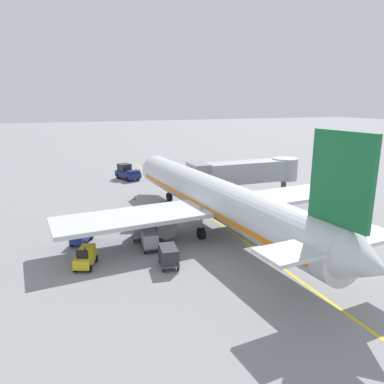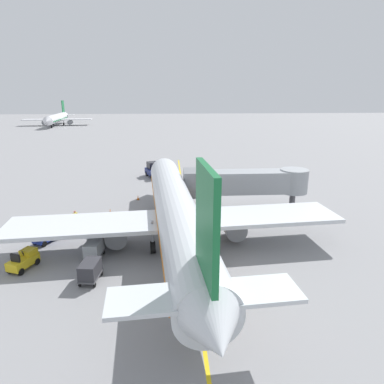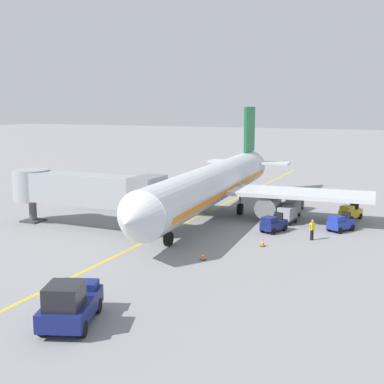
# 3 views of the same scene
# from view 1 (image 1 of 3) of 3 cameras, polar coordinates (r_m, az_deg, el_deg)

# --- Properties ---
(ground_plane) EXTENTS (400.00, 400.00, 0.00)m
(ground_plane) POSITION_cam_1_polar(r_m,az_deg,el_deg) (37.04, 4.78, -5.25)
(ground_plane) COLOR gray
(gate_lead_in_line) EXTENTS (0.24, 80.00, 0.01)m
(gate_lead_in_line) POSITION_cam_1_polar(r_m,az_deg,el_deg) (37.03, 4.78, -5.24)
(gate_lead_in_line) COLOR gold
(gate_lead_in_line) RESTS_ON ground
(parked_airliner) EXTENTS (30.32, 37.35, 10.63)m
(parked_airliner) POSITION_cam_1_polar(r_m,az_deg,el_deg) (34.95, 3.54, -0.94)
(parked_airliner) COLOR silver
(parked_airliner) RESTS_ON ground
(jet_bridge) EXTENTS (15.06, 3.50, 4.98)m
(jet_bridge) POSITION_cam_1_polar(r_m,az_deg,el_deg) (46.72, 8.40, 3.12)
(jet_bridge) COLOR #93999E
(jet_bridge) RESTS_ON ground
(pushback_tractor) EXTENTS (3.62, 4.89, 2.40)m
(pushback_tractor) POSITION_cam_1_polar(r_m,az_deg,el_deg) (59.17, -10.13, 3.03)
(pushback_tractor) COLOR navy
(pushback_tractor) RESTS_ON ground
(baggage_tug_lead) EXTENTS (2.03, 2.76, 1.62)m
(baggage_tug_lead) POSITION_cam_1_polar(r_m,az_deg,el_deg) (29.11, -16.37, -9.85)
(baggage_tug_lead) COLOR gold
(baggage_tug_lead) RESTS_ON ground
(baggage_tug_trailing) EXTENTS (2.22, 2.77, 1.62)m
(baggage_tug_trailing) POSITION_cam_1_polar(r_m,az_deg,el_deg) (33.81, -16.92, -6.48)
(baggage_tug_trailing) COLOR #1E339E
(baggage_tug_trailing) RESTS_ON ground
(baggage_tug_spare) EXTENTS (1.98, 2.76, 1.62)m
(baggage_tug_spare) POSITION_cam_1_polar(r_m,az_deg,el_deg) (36.97, -9.19, -4.25)
(baggage_tug_spare) COLOR navy
(baggage_tug_spare) RESTS_ON ground
(baggage_cart_front) EXTENTS (1.55, 2.96, 1.58)m
(baggage_cart_front) POSITION_cam_1_polar(r_m,az_deg,el_deg) (33.41, -8.32, -5.81)
(baggage_cart_front) COLOR #4C4C51
(baggage_cart_front) RESTS_ON ground
(baggage_cart_second_in_train) EXTENTS (1.55, 2.96, 1.58)m
(baggage_cart_second_in_train) POSITION_cam_1_polar(r_m,az_deg,el_deg) (31.02, -6.65, -7.35)
(baggage_cart_second_in_train) COLOR #4C4C51
(baggage_cart_second_in_train) RESTS_ON ground
(baggage_cart_third_in_train) EXTENTS (1.55, 2.96, 1.58)m
(baggage_cart_third_in_train) POSITION_cam_1_polar(r_m,az_deg,el_deg) (27.89, -3.72, -9.83)
(baggage_cart_third_in_train) COLOR #4C4C51
(baggage_cart_third_in_train) RESTS_ON ground
(ground_crew_wing_walker) EXTENTS (0.43, 0.67, 1.69)m
(ground_crew_wing_walker) POSITION_cam_1_polar(r_m,az_deg,el_deg) (37.61, -14.97, -3.86)
(ground_crew_wing_walker) COLOR #232328
(ground_crew_wing_walker) RESTS_ON ground
(safety_cone_nose_left) EXTENTS (0.36, 0.36, 0.59)m
(safety_cone_nose_left) POSITION_cam_1_polar(r_m,az_deg,el_deg) (41.52, -11.28, -2.91)
(safety_cone_nose_left) COLOR black
(safety_cone_nose_left) RESTS_ON ground
(safety_cone_nose_right) EXTENTS (0.36, 0.36, 0.59)m
(safety_cone_nose_right) POSITION_cam_1_polar(r_m,az_deg,el_deg) (46.91, -9.04, -0.83)
(safety_cone_nose_right) COLOR black
(safety_cone_nose_right) RESTS_ON ground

